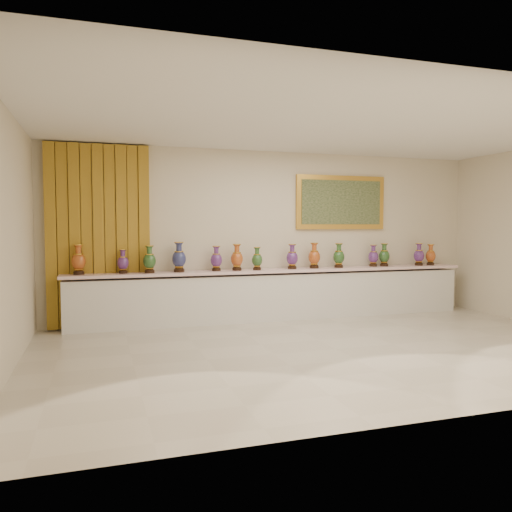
% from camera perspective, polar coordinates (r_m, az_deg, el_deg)
% --- Properties ---
extents(ground, '(8.00, 8.00, 0.00)m').
position_cam_1_polar(ground, '(6.95, 9.11, -10.46)').
color(ground, beige).
rests_on(ground, ground).
extents(room, '(8.00, 8.00, 8.00)m').
position_cam_1_polar(room, '(8.49, -12.82, 2.91)').
color(room, beige).
rests_on(room, ground).
extents(counter, '(7.28, 0.48, 0.90)m').
position_cam_1_polar(counter, '(8.92, 2.54, -4.47)').
color(counter, white).
rests_on(counter, ground).
extents(vase_0, '(0.28, 0.28, 0.48)m').
position_cam_1_polar(vase_0, '(8.33, -19.62, -0.55)').
color(vase_0, black).
rests_on(vase_0, counter).
extents(vase_1, '(0.21, 0.21, 0.39)m').
position_cam_1_polar(vase_1, '(8.32, -14.96, -0.73)').
color(vase_1, black).
rests_on(vase_1, counter).
extents(vase_2, '(0.26, 0.26, 0.45)m').
position_cam_1_polar(vase_2, '(8.30, -12.08, -0.52)').
color(vase_2, black).
rests_on(vase_2, counter).
extents(vase_3, '(0.25, 0.25, 0.50)m').
position_cam_1_polar(vase_3, '(8.39, -8.79, -0.28)').
color(vase_3, black).
rests_on(vase_3, counter).
extents(vase_4, '(0.21, 0.21, 0.42)m').
position_cam_1_polar(vase_4, '(8.52, -4.56, -0.43)').
color(vase_4, black).
rests_on(vase_4, counter).
extents(vase_5, '(0.21, 0.21, 0.46)m').
position_cam_1_polar(vase_5, '(8.57, -2.20, -0.30)').
color(vase_5, black).
rests_on(vase_5, counter).
extents(vase_6, '(0.20, 0.20, 0.40)m').
position_cam_1_polar(vase_6, '(8.66, 0.13, -0.43)').
color(vase_6, black).
rests_on(vase_6, counter).
extents(vase_7, '(0.25, 0.25, 0.44)m').
position_cam_1_polar(vase_7, '(8.90, 4.15, -0.20)').
color(vase_7, black).
rests_on(vase_7, counter).
extents(vase_8, '(0.26, 0.26, 0.46)m').
position_cam_1_polar(vase_8, '(9.09, 6.67, -0.09)').
color(vase_8, black).
rests_on(vase_8, counter).
extents(vase_9, '(0.26, 0.26, 0.45)m').
position_cam_1_polar(vase_9, '(9.27, 9.44, -0.08)').
color(vase_9, black).
rests_on(vase_9, counter).
extents(vase_10, '(0.22, 0.22, 0.41)m').
position_cam_1_polar(vase_10, '(9.69, 13.26, -0.07)').
color(vase_10, black).
rests_on(vase_10, counter).
extents(vase_11, '(0.21, 0.21, 0.43)m').
position_cam_1_polar(vase_11, '(9.81, 14.45, 0.01)').
color(vase_11, black).
rests_on(vase_11, counter).
extents(vase_12, '(0.26, 0.26, 0.43)m').
position_cam_1_polar(vase_12, '(10.17, 18.12, 0.06)').
color(vase_12, black).
rests_on(vase_12, counter).
extents(vase_13, '(0.21, 0.21, 0.41)m').
position_cam_1_polar(vase_13, '(10.33, 19.33, 0.03)').
color(vase_13, black).
rests_on(vase_13, counter).
extents(label_card, '(0.10, 0.06, 0.00)m').
position_cam_1_polar(label_card, '(8.31, -7.38, -1.84)').
color(label_card, white).
rests_on(label_card, counter).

